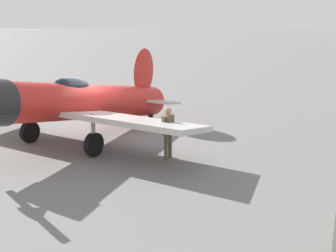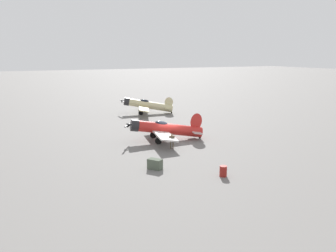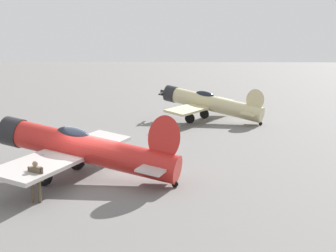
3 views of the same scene
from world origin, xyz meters
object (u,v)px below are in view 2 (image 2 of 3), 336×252
(airplane_mid_apron, at_px, (146,105))
(fuel_drum, at_px, (223,171))
(airplane_foreground, at_px, (164,129))
(equipment_crate, at_px, (155,164))
(ground_crew_mechanic, at_px, (172,140))

(airplane_mid_apron, bearing_deg, fuel_drum, 100.11)
(airplane_mid_apron, xyz_separation_m, fuel_drum, (32.99, -6.57, -1.09))
(airplane_foreground, xyz_separation_m, equipment_crate, (9.39, -5.42, -1.01))
(airplane_mid_apron, bearing_deg, airplane_foreground, 94.90)
(ground_crew_mechanic, xyz_separation_m, equipment_crate, (5.67, -4.60, -0.55))
(airplane_foreground, relative_size, airplane_mid_apron, 0.94)
(airplane_foreground, xyz_separation_m, airplane_mid_apron, (-19.18, 5.67, 0.09))
(airplane_foreground, relative_size, fuel_drum, 11.14)
(fuel_drum, bearing_deg, equipment_crate, -134.41)
(airplane_mid_apron, height_order, equipment_crate, airplane_mid_apron)
(airplane_foreground, bearing_deg, airplane_mid_apron, -94.16)
(ground_crew_mechanic, bearing_deg, airplane_foreground, 174.40)
(ground_crew_mechanic, height_order, equipment_crate, ground_crew_mechanic)
(ground_crew_mechanic, bearing_deg, fuel_drum, 6.32)
(airplane_foreground, xyz_separation_m, ground_crew_mechanic, (3.71, -0.82, -0.45))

